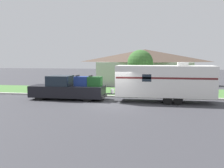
% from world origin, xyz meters
% --- Properties ---
extents(ground_plane, '(120.00, 120.00, 0.00)m').
position_xyz_m(ground_plane, '(0.00, 0.00, 0.00)').
color(ground_plane, '#38383D').
extents(curb_strip, '(80.00, 0.30, 0.14)m').
position_xyz_m(curb_strip, '(0.00, 3.75, 0.07)').
color(curb_strip, beige).
rests_on(curb_strip, ground_plane).
extents(lawn_strip, '(80.00, 7.00, 0.03)m').
position_xyz_m(lawn_strip, '(0.00, 7.40, 0.01)').
color(lawn_strip, '#477538').
rests_on(lawn_strip, ground_plane).
extents(house_across_street, '(12.75, 8.10, 4.70)m').
position_xyz_m(house_across_street, '(1.61, 15.54, 2.43)').
color(house_across_street, '#B2B2A8').
rests_on(house_across_street, ground_plane).
extents(pickup_truck, '(6.49, 2.08, 2.11)m').
position_xyz_m(pickup_truck, '(-4.39, 1.86, 0.93)').
color(pickup_truck, black).
rests_on(pickup_truck, ground_plane).
extents(travel_trailer, '(8.63, 2.43, 3.24)m').
position_xyz_m(travel_trailer, '(3.77, 1.86, 1.73)').
color(travel_trailer, black).
rests_on(travel_trailer, ground_plane).
extents(mailbox, '(0.48, 0.20, 1.34)m').
position_xyz_m(mailbox, '(5.02, 4.73, 1.03)').
color(mailbox, brown).
rests_on(mailbox, ground_plane).
extents(tree_in_yard, '(2.66, 2.66, 4.41)m').
position_xyz_m(tree_in_yard, '(1.46, 7.53, 3.07)').
color(tree_in_yard, brown).
rests_on(tree_in_yard, ground_plane).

